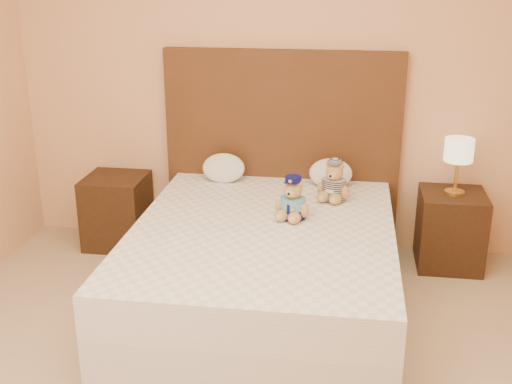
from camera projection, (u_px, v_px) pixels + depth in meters
The scene contains 10 objects.
room_walls at pixel (241, 29), 2.83m from camera, with size 4.04×4.52×2.72m.
bed at pixel (263, 267), 4.03m from camera, with size 1.60×2.00×0.55m.
headboard at pixel (282, 151), 4.81m from camera, with size 1.75×0.08×1.50m, color #532C18.
nightstand_left at pixel (117, 211), 4.95m from camera, with size 0.45×0.45×0.55m, color #331E10.
nightstand_right at pixel (450, 229), 4.61m from camera, with size 0.45×0.45×0.55m, color #331E10.
lamp at pixel (459, 153), 4.41m from camera, with size 0.20×0.20×0.40m.
teddy_police at pixel (293, 198), 4.03m from camera, with size 0.24×0.23×0.28m, color #B18844, non-canonical shape.
teddy_prisoner at pixel (334, 181), 4.35m from camera, with size 0.24×0.23×0.27m, color #B18844, non-canonical shape.
pillow_left at pixel (224, 167), 4.73m from camera, with size 0.32×0.20×0.22m, color white.
pillow_right at pixel (331, 172), 4.62m from camera, with size 0.31×0.20×0.22m, color white.
Camera 1 is at (0.50, -2.40, 2.08)m, focal length 45.00 mm.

